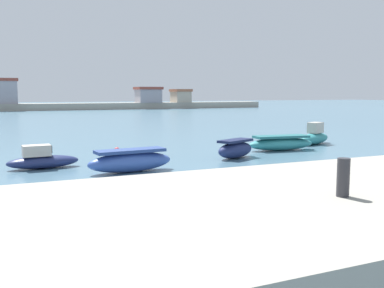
# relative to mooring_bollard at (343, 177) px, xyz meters

# --- Properties ---
(ground_plane) EXTENTS (400.00, 400.00, 0.00)m
(ground_plane) POSITION_rel_mooring_bollard_xyz_m (7.03, 9.47, -2.92)
(ground_plane) COLOR slate
(mooring_bollard) EXTENTS (0.21, 0.21, 0.63)m
(mooring_bollard) POSITION_rel_mooring_bollard_xyz_m (0.00, 0.00, 0.00)
(mooring_bollard) COLOR #2D2D33
(mooring_bollard) RESTS_ON seawall_embankment
(moored_boat_1) EXTENTS (4.04, 1.56, 1.35)m
(moored_boat_1) POSITION_rel_mooring_bollard_xyz_m (-3.14, 20.26, -2.42)
(moored_boat_1) COLOR navy
(moored_boat_1) RESTS_ON ground
(moored_boat_2) EXTENTS (4.86, 1.80, 1.25)m
(moored_boat_2) POSITION_rel_mooring_bollard_xyz_m (1.18, 17.17, -2.32)
(moored_boat_2) COLOR #3856A8
(moored_boat_2) RESTS_ON ground
(moored_boat_3) EXTENTS (3.53, 2.52, 1.24)m
(moored_boat_3) POSITION_rel_mooring_bollard_xyz_m (8.88, 19.25, -2.32)
(moored_boat_3) COLOR navy
(moored_boat_3) RESTS_ON ground
(moored_boat_4) EXTENTS (5.37, 2.13, 1.12)m
(moored_boat_4) POSITION_rel_mooring_bollard_xyz_m (13.93, 21.26, -2.38)
(moored_boat_4) COLOR teal
(moored_boat_4) RESTS_ON ground
(moored_boat_5) EXTENTS (4.32, 2.96, 1.83)m
(moored_boat_5) POSITION_rel_mooring_bollard_xyz_m (18.82, 23.37, -2.28)
(moored_boat_5) COLOR teal
(moored_boat_5) RESTS_ON ground
(mooring_buoy_1) EXTENTS (0.41, 0.41, 0.41)m
(mooring_buoy_1) POSITION_rel_mooring_bollard_xyz_m (2.29, 24.77, -2.71)
(mooring_buoy_1) COLOR red
(mooring_buoy_1) RESTS_ON ground
(distant_shoreline) EXTENTS (116.04, 6.81, 8.67)m
(distant_shoreline) POSITION_rel_mooring_bollard_xyz_m (2.74, 107.79, -0.64)
(distant_shoreline) COLOR #9E998C
(distant_shoreline) RESTS_ON ground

